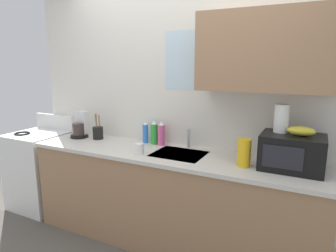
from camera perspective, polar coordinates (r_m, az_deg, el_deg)
The scene contains 14 objects.
kitchen_wall_assembly at distance 2.84m, azimuth 5.53°, elevation 4.95°, with size 3.51×0.42×2.50m.
counter_unit at distance 2.88m, azimuth 0.03°, elevation -13.63°, with size 2.74×0.63×0.90m.
sink_faucet at distance 2.86m, azimuth 3.98°, elevation -2.38°, with size 0.03×0.03×0.19m, color #B2B5BA.
stove_range at distance 3.91m, azimuth -23.27°, elevation -7.62°, with size 0.60×0.60×1.08m.
microwave at distance 2.46m, azimuth 22.65°, elevation -4.64°, with size 0.46×0.35×0.27m.
banana_bunch at distance 2.42m, azimuth 24.16°, elevation -0.88°, with size 0.20×0.11×0.07m, color gold.
paper_towel_roll at distance 2.47m, azimuth 20.90°, elevation 1.37°, with size 0.11×0.11×0.22m, color white.
coffee_maker at distance 3.42m, azimuth -16.39°, elevation -0.29°, with size 0.19×0.21×0.28m.
dish_soap_bottle_pink at distance 2.95m, azimuth -1.28°, elevation -1.55°, with size 0.07×0.07×0.24m.
dish_soap_bottle_green at distance 3.00m, azimuth -2.67°, elevation -1.34°, with size 0.07×0.07×0.24m.
dish_soap_bottle_blue at distance 3.04m, azimuth -4.34°, elevation -1.29°, with size 0.06×0.06×0.22m.
cereal_canister at distance 2.42m, azimuth 14.37°, elevation -4.97°, with size 0.10×0.10×0.22m, color gold.
mug_white at distance 2.69m, azimuth -5.53°, elevation -4.34°, with size 0.08×0.08×0.10m, color white.
utensil_crock at distance 3.28m, azimuth -13.28°, elevation -1.22°, with size 0.11×0.11×0.27m.
Camera 1 is at (1.17, -2.32, 1.70)m, focal length 31.82 mm.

